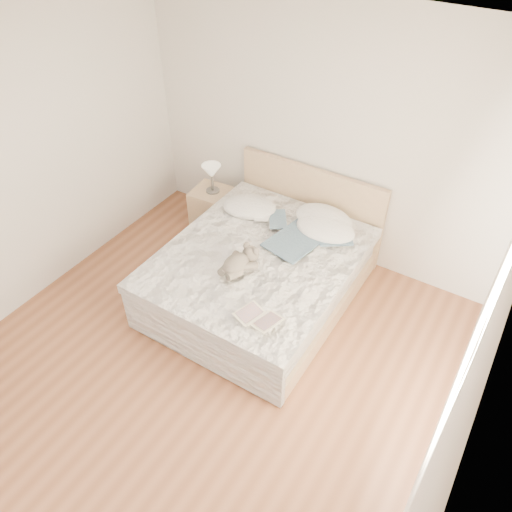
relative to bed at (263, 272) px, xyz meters
name	(u,v)px	position (x,y,z in m)	size (l,w,h in m)	color
floor	(193,373)	(0.00, -1.19, -0.31)	(4.00, 4.50, 0.00)	brown
ceiling	(152,71)	(0.00, -1.19, 2.39)	(4.00, 4.50, 0.00)	white
wall_back	(319,135)	(0.00, 1.06, 1.04)	(4.00, 0.02, 2.70)	beige
wall_left	(0,180)	(-2.00, -1.19, 1.04)	(0.02, 4.50, 2.70)	beige
wall_right	(459,384)	(2.00, -1.19, 1.04)	(0.02, 4.50, 2.70)	beige
window	(476,336)	(1.99, -0.89, 1.14)	(0.02, 1.30, 1.10)	white
bed	(263,272)	(0.00, 0.00, 0.00)	(1.72, 2.14, 1.00)	tan
nightstand	(214,211)	(-1.06, 0.61, -0.03)	(0.45, 0.40, 0.56)	tan
table_lamp	(212,173)	(-1.05, 0.62, 0.50)	(0.27, 0.27, 0.34)	#534F48
pillow_left	(250,207)	(-0.47, 0.48, 0.33)	(0.57, 0.40, 0.17)	silver
pillow_middle	(324,219)	(0.30, 0.71, 0.33)	(0.63, 0.44, 0.19)	white
pillow_right	(325,229)	(0.39, 0.57, 0.33)	(0.62, 0.43, 0.18)	white
blouse	(296,240)	(0.22, 0.27, 0.32)	(0.66, 0.70, 0.03)	#364D5F
photo_book	(258,214)	(-0.34, 0.44, 0.32)	(0.31, 0.21, 0.02)	white
childrens_book	(258,318)	(0.45, -0.81, 0.32)	(0.36, 0.24, 0.02)	beige
teddy_bear	(236,269)	(-0.03, -0.43, 0.34)	(0.26, 0.37, 0.20)	#5C5349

